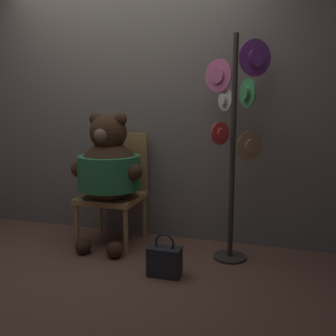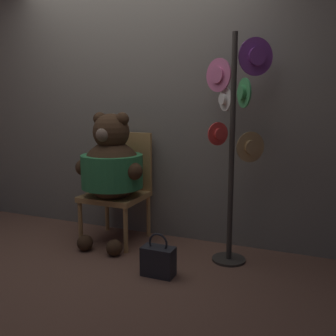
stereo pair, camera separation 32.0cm
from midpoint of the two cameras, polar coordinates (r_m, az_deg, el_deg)
name	(u,v)px [view 1 (the left image)]	position (r m, az deg, el deg)	size (l,w,h in m)	color
ground_plane	(107,253)	(3.45, -11.94, -12.54)	(14.00, 14.00, 0.00)	brown
wall_back	(131,94)	(3.75, -8.12, 11.15)	(8.00, 0.10, 2.79)	slate
chair	(116,185)	(3.61, -10.53, -2.62)	(0.54, 0.52, 1.03)	#B2844C
teddy_bear	(109,168)	(3.41, -11.66, -0.05)	(0.68, 0.60, 1.23)	#3D2819
hat_display_rack	(236,128)	(3.06, 7.46, 6.09)	(0.52, 0.46, 1.84)	#332D28
handbag_on_ground	(165,261)	(2.93, -3.76, -13.98)	(0.25, 0.13, 0.34)	#232328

